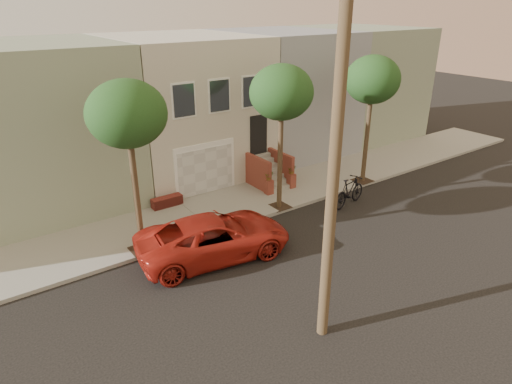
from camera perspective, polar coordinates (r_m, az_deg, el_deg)
ground at (r=17.03m, az=8.47°, el=-7.72°), size 90.00×90.00×0.00m
sidewalk at (r=20.68m, az=-1.69°, el=-1.35°), size 40.00×3.70×0.15m
house_row at (r=24.41m, az=-9.59°, el=11.04°), size 33.10×11.70×7.00m
tree_left at (r=15.42m, az=-16.25°, el=9.47°), size 2.70×2.57×6.30m
tree_mid at (r=18.53m, az=3.31°, el=12.56°), size 2.70×2.57×6.30m
tree_right at (r=22.33m, az=14.76°, el=13.70°), size 2.70×2.57×6.30m
pickup_truck at (r=16.35m, az=-5.38°, el=-5.77°), size 5.99×3.46×1.57m
motorcycle at (r=20.75m, az=11.92°, el=0.06°), size 2.37×1.08×1.38m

